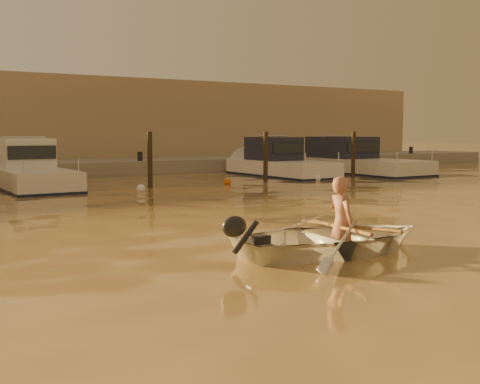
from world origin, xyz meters
TOP-DOWN VIEW (x-y plane):
  - dinghy at (-2.28, 1.40)m, footprint 3.62×2.69m
  - person at (-2.18, 1.39)m, footprint 0.41×0.59m
  - outboard_motor at (-3.78, 1.50)m, footprint 0.92×0.46m
  - oar_port at (-2.03, 1.38)m, footprint 0.36×2.09m
  - oar_starboard at (-2.23, 1.39)m, footprint 0.56×2.06m
  - moored_boat_2 at (-3.90, 16.00)m, footprint 2.14×7.22m
  - moored_boat_4 at (7.16, 16.00)m, footprint 2.21×6.81m
  - moored_boat_5 at (11.48, 16.00)m, footprint 2.74×9.01m
  - piling_2 at (-0.20, 13.80)m, footprint 0.18×0.18m
  - piling_3 at (4.80, 13.80)m, footprint 0.18×0.18m
  - piling_4 at (9.50, 13.80)m, footprint 0.18×0.18m
  - fender_c at (-1.07, 12.57)m, footprint 0.30×0.30m
  - fender_d at (2.84, 13.52)m, footprint 0.30×0.30m
  - fender_e at (6.84, 13.04)m, footprint 0.30×0.30m
  - quay at (0.00, 21.50)m, footprint 52.00×4.00m
  - waterfront_building at (0.00, 27.00)m, footprint 46.00×7.00m

SIDE VIEW (x-z plane):
  - fender_c at x=-1.07m, z-range -0.05..0.25m
  - fender_d at x=2.84m, z-range -0.05..0.25m
  - fender_e at x=6.84m, z-range -0.05..0.25m
  - quay at x=0.00m, z-range -0.35..0.65m
  - dinghy at x=-2.28m, z-range -0.12..0.60m
  - outboard_motor at x=-3.78m, z-range -0.07..0.63m
  - oar_port at x=-2.03m, z-range 0.35..0.49m
  - oar_starboard at x=-2.23m, z-range 0.35..0.49m
  - person at x=-2.18m, z-range -0.30..1.26m
  - moored_boat_2 at x=-3.90m, z-range -0.25..1.50m
  - moored_boat_4 at x=7.16m, z-range -0.25..1.50m
  - moored_boat_5 at x=11.48m, z-range -0.25..1.50m
  - piling_2 at x=-0.20m, z-range -0.20..2.00m
  - piling_3 at x=4.80m, z-range -0.20..2.00m
  - piling_4 at x=9.50m, z-range -0.20..2.00m
  - waterfront_building at x=0.00m, z-range 0.00..4.80m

